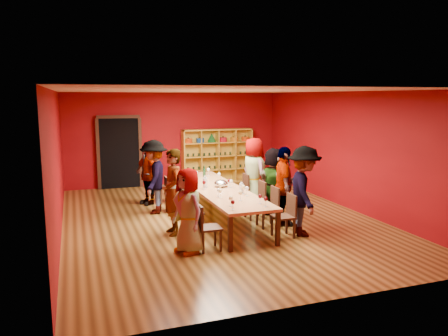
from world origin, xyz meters
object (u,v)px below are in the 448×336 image
Objects in this scene: person_left_1 at (173,192)px; spittoon_bowl at (221,184)px; person_right_0 at (304,191)px; wine_bottle at (204,173)px; chair_person_right_3 at (242,189)px; chair_person_left_1 at (189,210)px; chair_person_right_0 at (287,213)px; person_left_3 at (154,177)px; shelving_unit at (217,153)px; chair_person_left_4 at (163,185)px; tasting_table at (218,190)px; person_right_2 at (274,182)px; chair_person_left_3 at (171,192)px; person_right_3 at (254,173)px; person_left_0 at (188,211)px; person_right_1 at (284,186)px; chair_person_right_2 at (258,198)px; chair_person_left_0 at (205,225)px; chair_person_right_1 at (271,205)px; person_left_4 at (147,174)px.

person_left_1 is 1.62m from spittoon_bowl.
wine_bottle is (-1.21, 3.16, -0.07)m from person_right_0.
chair_person_left_1 is at bearing -139.37° from chair_person_right_3.
person_right_0 is (2.21, -0.95, 0.44)m from chair_person_left_1.
person_left_3 is at bearing 128.97° from chair_person_right_0.
chair_person_left_1 and chair_person_right_0 have the same top height.
chair_person_left_4 is (-2.31, -2.32, -0.49)m from shelving_unit.
tasting_table is 0.19m from spittoon_bowl.
spittoon_bowl reaches higher than chair_person_right_3.
person_right_2 is (-0.07, -4.55, -0.14)m from shelving_unit.
chair_person_left_1 and chair_person_right_3 have the same top height.
chair_person_left_3 is 1.14m from wine_bottle.
person_left_0 is at bearing 126.18° from person_right_3.
person_right_1 is at bearing 163.58° from person_right_2.
person_right_3 is 5.44× the size of spittoon_bowl.
chair_person_left_3 is 2.22m from chair_person_right_2.
chair_person_left_0 is at bearing 70.21° from person_left_0.
person_left_1 reaches higher than chair_person_right_3.
person_left_1 is 1.02× the size of person_right_1.
chair_person_left_1 and chair_person_left_4 have the same top height.
person_left_1 is 2.41m from chair_person_right_0.
person_left_3 is at bearing 173.60° from chair_person_right_3.
chair_person_right_0 is 0.50× the size of person_right_1.
tasting_table is 2.21m from chair_person_left_4.
person_left_1 reaches higher than chair_person_right_0.
chair_person_left_0 is (-2.31, -6.26, -0.49)m from shelving_unit.
chair_person_right_1 and chair_person_right_3 have the same top height.
person_right_3 is at bearing 40.28° from person_left_4.
chair_person_right_3 is at bearing 40.55° from spittoon_bowl.
person_left_0 reaches higher than chair_person_left_3.
chair_person_right_0 is 1.49m from chair_person_right_2.
person_right_1 is 1.53m from spittoon_bowl.
person_right_0 is at bearing -156.76° from person_right_1.
chair_person_right_0 is at bearing -27.48° from chair_person_left_1.
person_left_4 is at bearing 180.00° from chair_person_left_4.
person_right_2 is at bearing -44.97° from chair_person_left_4.
chair_person_left_4 and chair_person_right_2 have the same top height.
person_left_0 is at bearing 113.28° from person_right_0.
person_right_0 is 1.12× the size of person_right_2.
person_left_1 is at bearing 161.71° from person_left_0.
chair_person_left_1 is 2.46m from wine_bottle.
person_left_1 is 0.97× the size of person_right_0.
person_left_3 reaches higher than spittoon_bowl.
spittoon_bowl reaches higher than chair_person_left_4.
tasting_table is at bearing 127.84° from person_left_0.
shelving_unit reaches higher than chair_person_right_0.
person_left_1 is 2.65m from person_right_2.
chair_person_right_1 is (1.82, 1.00, 0.00)m from chair_person_left_0.
chair_person_left_3 is at bearing 56.87° from person_right_0.
person_right_1 reaches higher than chair_person_left_0.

